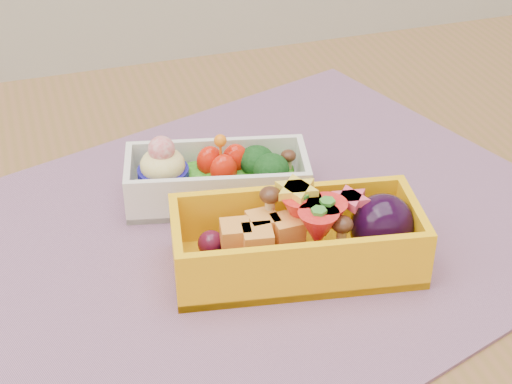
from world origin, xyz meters
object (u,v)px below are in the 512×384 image
object	(u,v)px
table	(257,342)
bento_white	(216,177)
bento_yellow	(302,238)
placemat	(249,234)

from	to	relation	value
table	bento_white	world-z (taller)	bento_white
bento_yellow	placemat	bearing A→B (deg)	124.66
bento_white	table	bearing A→B (deg)	-70.20
table	bento_white	size ratio (longest dim) A/B	6.95
table	bento_white	bearing A→B (deg)	96.87
table	bento_white	xyz separation A→B (m)	(-0.01, 0.09, 0.12)
bento_yellow	bento_white	bearing A→B (deg)	118.08
table	placemat	size ratio (longest dim) A/B	2.21
table	placemat	world-z (taller)	placemat
placemat	bento_yellow	xyz separation A→B (m)	(0.03, -0.06, 0.03)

